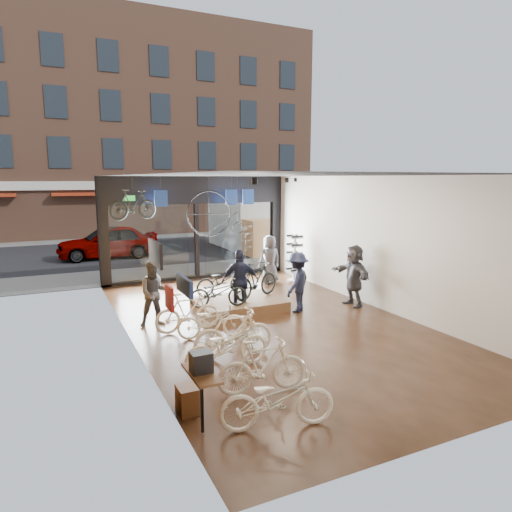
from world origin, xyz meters
TOP-DOWN VIEW (x-y plane):
  - ground_plane at (0.00, 0.00)m, footprint 7.00×12.00m
  - ceiling at (0.00, 0.00)m, footprint 7.00×12.00m
  - wall_left at (-3.52, 0.00)m, footprint 0.04×12.00m
  - wall_right at (3.52, 0.00)m, footprint 0.04×12.00m
  - wall_back at (0.00, -6.02)m, footprint 7.00×0.04m
  - storefront at (0.00, 6.00)m, footprint 7.00×0.26m
  - exit_sign at (-2.40, 5.88)m, footprint 0.35×0.06m
  - street_road at (0.00, 15.00)m, footprint 30.00×18.00m
  - sidewalk_near at (0.00, 7.20)m, footprint 30.00×2.40m
  - sidewalk_far at (0.00, 19.00)m, footprint 30.00×2.00m
  - opposite_building at (0.00, 21.50)m, footprint 26.00×5.00m
  - street_car at (-2.44, 12.00)m, footprint 4.56×1.83m
  - box_truck at (4.49, 11.00)m, footprint 2.21×6.62m
  - floor_bike_0 at (-2.18, -4.62)m, footprint 1.86×1.01m
  - floor_bike_1 at (-1.87, -3.48)m, footprint 1.67×0.68m
  - floor_bike_2 at (-2.08, -2.29)m, footprint 1.84×0.78m
  - floor_bike_3 at (-1.71, -1.76)m, footprint 1.77×0.58m
  - floor_bike_4 at (-1.75, -0.49)m, footprint 1.70×0.94m
  - floor_bike_5 at (-2.11, 0.21)m, footprint 1.64×0.48m
  - display_platform at (-0.23, 1.42)m, footprint 2.40×1.80m
  - display_bike_left at (-1.03, 0.95)m, footprint 1.64×0.87m
  - display_bike_mid at (0.30, 1.37)m, footprint 1.81×1.15m
  - display_bike_right at (-0.48, 2.13)m, footprint 1.66×0.67m
  - customer_1 at (-2.72, 1.00)m, footprint 0.86×0.68m
  - customer_2 at (-0.30, 1.18)m, footprint 1.12×0.71m
  - customer_3 at (1.18, 0.55)m, footprint 1.25×1.16m
  - customer_4 at (2.11, 4.11)m, footprint 0.85×0.56m
  - customer_5 at (3.00, 0.40)m, footprint 0.56×1.70m
  - sunglasses_rack at (2.95, 3.79)m, footprint 0.61×0.55m
  - wall_merch at (-3.38, -3.50)m, footprint 0.40×2.40m
  - penny_farthing at (0.24, 4.30)m, footprint 1.95×0.06m
  - hung_bike at (-2.59, 4.20)m, footprint 1.64×0.92m
  - jersey_left at (-1.48, 5.20)m, footprint 0.45×0.03m
  - jersey_mid at (1.11, 5.20)m, footprint 0.45×0.03m
  - jersey_right at (1.76, 5.20)m, footprint 0.45×0.03m

SIDE VIEW (x-z plane):
  - ground_plane at x=0.00m, z-range -0.04..0.00m
  - street_road at x=0.00m, z-range -0.02..0.00m
  - sidewalk_near at x=0.00m, z-range 0.00..0.12m
  - sidewalk_far at x=0.00m, z-range 0.00..0.12m
  - display_platform at x=-0.23m, z-range 0.00..0.30m
  - floor_bike_4 at x=-1.75m, z-range 0.00..0.85m
  - floor_bike_0 at x=-2.18m, z-range 0.00..0.93m
  - floor_bike_2 at x=-2.08m, z-range 0.00..0.94m
  - floor_bike_1 at x=-1.87m, z-range 0.00..0.97m
  - floor_bike_5 at x=-2.11m, z-range 0.00..0.98m
  - floor_bike_3 at x=-1.71m, z-range 0.00..1.05m
  - display_bike_left at x=-1.03m, z-range 0.30..1.12m
  - display_bike_right at x=-0.48m, z-range 0.30..1.15m
  - street_car at x=-2.44m, z-range 0.00..1.55m
  - display_bike_mid at x=0.30m, z-range 0.30..1.36m
  - customer_3 at x=1.18m, z-range 0.00..1.69m
  - customer_1 at x=-2.72m, z-range 0.00..1.70m
  - customer_4 at x=2.11m, z-range 0.00..1.72m
  - sunglasses_rack at x=2.95m, z-range 0.00..1.75m
  - customer_2 at x=-0.30m, z-range 0.00..1.78m
  - customer_5 at x=3.00m, z-range 0.00..1.82m
  - wall_merch at x=-3.38m, z-range 0.00..2.60m
  - box_truck at x=4.49m, z-range 0.00..2.61m
  - wall_left at x=-3.52m, z-range 0.00..3.80m
  - wall_right at x=3.52m, z-range 0.00..3.80m
  - wall_back at x=0.00m, z-range 0.00..3.80m
  - storefront at x=0.00m, z-range 0.00..3.80m
  - penny_farthing at x=0.24m, z-range 1.72..3.28m
  - hung_bike at x=-2.59m, z-range 2.45..3.40m
  - exit_sign at x=-2.40m, z-range 2.96..3.14m
  - jersey_left at x=-1.48m, z-range 2.77..3.32m
  - jersey_mid at x=1.11m, z-range 2.77..3.32m
  - jersey_right at x=1.76m, z-range 2.77..3.32m
  - ceiling at x=0.00m, z-range 3.80..3.84m
  - opposite_building at x=0.00m, z-range 0.00..14.00m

